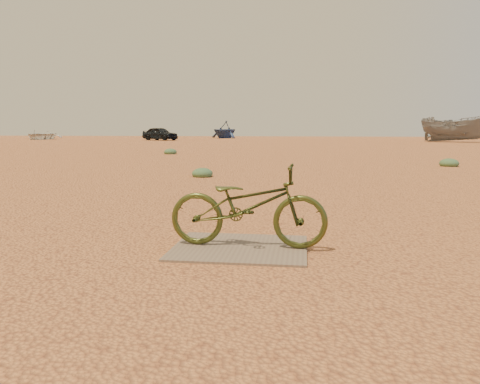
# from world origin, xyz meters

# --- Properties ---
(ground) EXTENTS (120.00, 120.00, 0.00)m
(ground) POSITION_xyz_m (0.00, 0.00, 0.00)
(ground) COLOR #D38146
(ground) RESTS_ON ground
(plywood_board) EXTENTS (1.37, 1.17, 0.02)m
(plywood_board) POSITION_xyz_m (-0.57, 0.29, 0.01)
(plywood_board) COLOR #6F5D4B
(plywood_board) RESTS_ON ground
(bicycle) EXTENTS (1.63, 0.60, 0.85)m
(bicycle) POSITION_xyz_m (-0.49, 0.32, 0.45)
(bicycle) COLOR #3B431A
(bicycle) RESTS_ON plywood_board
(car) EXTENTS (3.94, 2.96, 1.25)m
(car) POSITION_xyz_m (-13.61, 39.11, 0.62)
(car) COLOR black
(car) RESTS_ON ground
(boat_near_left) EXTENTS (3.58, 4.77, 0.94)m
(boat_near_left) POSITION_xyz_m (-26.62, 40.39, 0.47)
(boat_near_left) COLOR silver
(boat_near_left) RESTS_ON ground
(boat_far_left) EXTENTS (4.65, 4.84, 1.96)m
(boat_far_left) POSITION_xyz_m (-8.88, 48.24, 0.98)
(boat_far_left) COLOR navy
(boat_far_left) RESTS_ON ground
(boat_mid_right) EXTENTS (6.06, 4.97, 2.25)m
(boat_mid_right) POSITION_xyz_m (12.60, 37.07, 1.12)
(boat_mid_right) COLOR slate
(boat_mid_right) RESTS_ON ground
(kale_a) EXTENTS (0.53, 0.53, 0.29)m
(kale_a) POSITION_xyz_m (-2.47, 7.14, 0.00)
(kale_a) COLOR #55774E
(kale_a) RESTS_ON ground
(kale_b) EXTENTS (0.59, 0.59, 0.33)m
(kale_b) POSITION_xyz_m (4.67, 11.34, 0.00)
(kale_b) COLOR #55774E
(kale_b) RESTS_ON ground
(kale_c) EXTENTS (0.60, 0.60, 0.33)m
(kale_c) POSITION_xyz_m (-6.12, 16.84, 0.00)
(kale_c) COLOR #55774E
(kale_c) RESTS_ON ground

